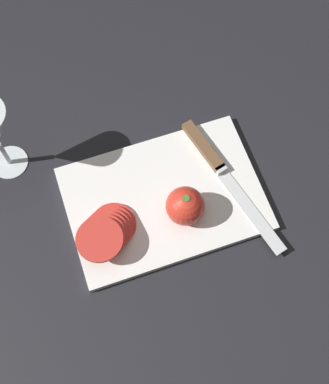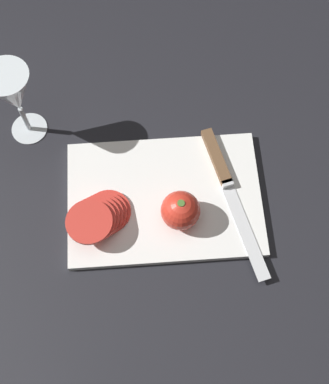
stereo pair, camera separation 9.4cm
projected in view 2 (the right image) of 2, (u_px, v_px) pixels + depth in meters
ground_plane at (154, 201)px, 0.98m from camera, size 3.00×3.00×0.00m
cutting_board at (164, 200)px, 0.97m from camera, size 0.35×0.24×0.01m
wine_glass at (14, 95)px, 0.92m from camera, size 0.08×0.08×0.18m
whole_tomato at (180, 210)px, 0.92m from camera, size 0.07×0.07×0.07m
knife at (222, 172)px, 0.98m from camera, size 0.09×0.30×0.01m
tomato_slice_stack_near at (99, 216)px, 0.93m from camera, size 0.11×0.11×0.04m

